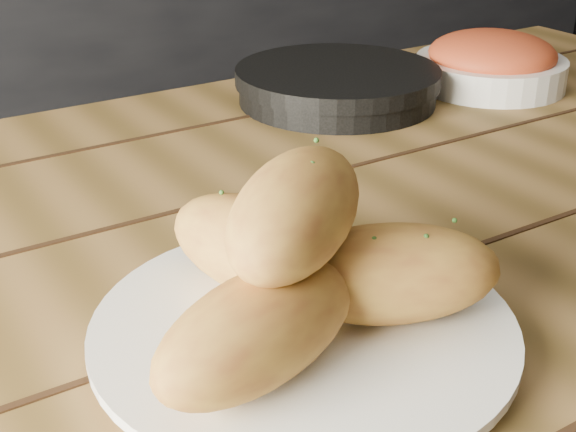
% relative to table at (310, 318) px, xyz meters
% --- Properties ---
extents(counter, '(2.80, 0.60, 0.90)m').
position_rel_table_xyz_m(counter, '(0.34, 1.41, -0.21)').
color(counter, black).
rests_on(counter, ground).
extents(table, '(1.60, 0.91, 0.75)m').
position_rel_table_xyz_m(table, '(0.00, 0.00, 0.00)').
color(table, brown).
rests_on(table, ground).
extents(plate, '(0.29, 0.29, 0.02)m').
position_rel_table_xyz_m(plate, '(-0.10, -0.14, 0.10)').
color(plate, white).
rests_on(plate, table).
extents(bread_rolls, '(0.28, 0.23, 0.12)m').
position_rel_table_xyz_m(bread_rolls, '(-0.11, -0.14, 0.16)').
color(bread_rolls, gold).
rests_on(bread_rolls, plate).
extents(skillet, '(0.40, 0.26, 0.05)m').
position_rel_table_xyz_m(skillet, '(0.24, 0.29, 0.12)').
color(skillet, black).
rests_on(skillet, table).
extents(bowl, '(0.20, 0.20, 0.08)m').
position_rel_table_xyz_m(bowl, '(0.45, 0.23, 0.13)').
color(bowl, white).
rests_on(bowl, table).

